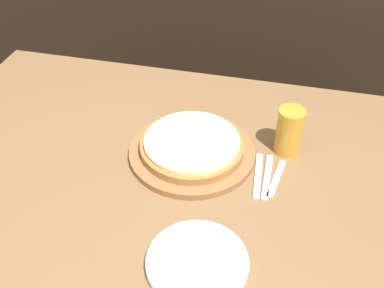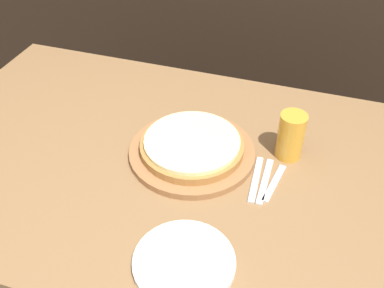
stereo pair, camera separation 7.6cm
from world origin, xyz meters
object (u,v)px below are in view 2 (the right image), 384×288
(dinner_knife, at_px, (265,181))
(fork, at_px, (256,179))
(dinner_plate, at_px, (184,262))
(beer_glass, at_px, (291,134))
(pizza_on_board, at_px, (192,148))
(spoon, at_px, (274,183))

(dinner_knife, bearing_deg, fork, 180.00)
(dinner_plate, relative_size, dinner_knife, 1.31)
(beer_glass, distance_m, dinner_knife, 0.15)
(dinner_plate, xyz_separation_m, fork, (0.10, 0.31, -0.01))
(dinner_plate, xyz_separation_m, dinner_knife, (0.12, 0.31, -0.01))
(fork, bearing_deg, pizza_on_board, 167.06)
(pizza_on_board, distance_m, dinner_knife, 0.23)
(beer_glass, bearing_deg, dinner_plate, -110.02)
(beer_glass, xyz_separation_m, dinner_plate, (-0.16, -0.44, -0.07))
(dinner_knife, height_order, spoon, same)
(spoon, bearing_deg, beer_glass, 83.16)
(dinner_knife, bearing_deg, dinner_plate, -111.09)
(fork, xyz_separation_m, dinner_knife, (0.02, 0.00, 0.00))
(fork, xyz_separation_m, spoon, (0.05, 0.00, 0.00))
(beer_glass, relative_size, dinner_knife, 0.79)
(pizza_on_board, bearing_deg, dinner_plate, -74.63)
(pizza_on_board, height_order, beer_glass, beer_glass)
(beer_glass, distance_m, fork, 0.16)
(spoon, bearing_deg, fork, 180.00)
(dinner_knife, bearing_deg, pizza_on_board, 168.49)
(beer_glass, distance_m, dinner_plate, 0.48)
(pizza_on_board, xyz_separation_m, dinner_knife, (0.22, -0.04, -0.02))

